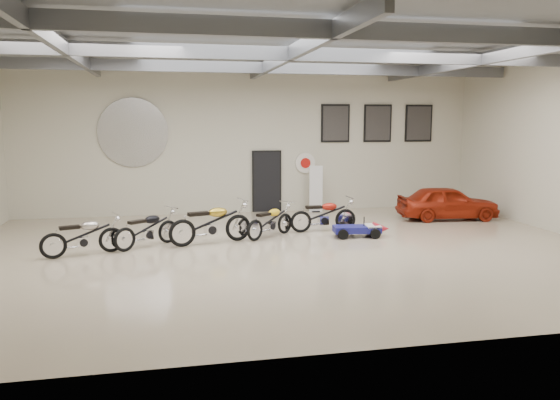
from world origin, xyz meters
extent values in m
cube|color=tan|center=(0.00, 0.00, 0.00)|extent=(16.00, 12.00, 0.01)
cube|color=gray|center=(0.00, 0.00, 5.00)|extent=(16.00, 12.00, 0.01)
cube|color=beige|center=(0.00, 6.00, 2.50)|extent=(16.00, 0.02, 5.00)
cube|color=black|center=(0.50, 5.95, 1.05)|extent=(0.92, 0.08, 2.10)
imported|color=#9B220E|center=(6.00, 3.24, 0.55)|extent=(1.66, 3.35, 1.10)
camera|label=1|loc=(-2.90, -12.86, 3.19)|focal=35.00mm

